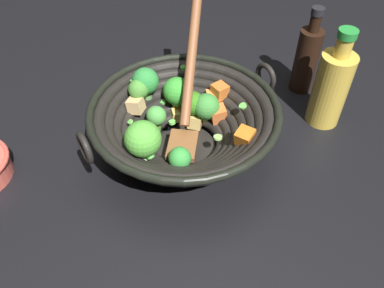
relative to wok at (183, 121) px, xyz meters
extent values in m
plane|color=black|center=(0.00, 0.00, -0.07)|extent=(4.00, 4.00, 0.00)
cylinder|color=black|center=(0.00, 0.00, -0.07)|extent=(0.11, 0.11, 0.01)
torus|color=black|center=(0.00, 0.00, -0.05)|extent=(0.16, 0.16, 0.02)
torus|color=black|center=(0.00, 0.00, -0.04)|extent=(0.19, 0.19, 0.02)
torus|color=black|center=(0.00, 0.00, -0.03)|extent=(0.21, 0.21, 0.02)
torus|color=black|center=(0.00, 0.00, -0.01)|extent=(0.24, 0.24, 0.02)
torus|color=black|center=(0.00, 0.00, 0.00)|extent=(0.27, 0.27, 0.02)
torus|color=black|center=(0.00, 0.00, 0.01)|extent=(0.29, 0.29, 0.02)
torus|color=black|center=(0.00, 0.00, 0.02)|extent=(0.32, 0.32, 0.02)
torus|color=black|center=(0.00, 0.00, 0.03)|extent=(0.33, 0.33, 0.01)
torus|color=black|center=(-0.03, 0.18, 0.03)|extent=(0.05, 0.02, 0.05)
torus|color=black|center=(0.02, -0.18, 0.03)|extent=(0.05, 0.02, 0.05)
cylinder|color=#79B15D|center=(-0.05, 0.09, 0.00)|extent=(0.04, 0.04, 0.02)
sphere|color=green|center=(-0.05, 0.09, 0.03)|extent=(0.06, 0.06, 0.06)
cylinder|color=#72AA52|center=(0.08, -0.02, -0.02)|extent=(0.03, 0.03, 0.02)
sphere|color=green|center=(0.08, -0.02, 0.01)|extent=(0.05, 0.05, 0.05)
cylinder|color=#578F49|center=(0.10, 0.04, 0.00)|extent=(0.03, 0.02, 0.02)
sphere|color=#2B8137|center=(0.10, 0.04, 0.03)|extent=(0.05, 0.05, 0.05)
cylinder|color=#84B758|center=(-0.07, 0.03, -0.04)|extent=(0.02, 0.02, 0.01)
sphere|color=#338D38|center=(-0.07, 0.03, -0.02)|extent=(0.04, 0.04, 0.04)
cylinder|color=#6BAB3F|center=(0.04, 0.04, -0.03)|extent=(0.02, 0.02, 0.02)
sphere|color=#45933E|center=(0.04, 0.04, -0.01)|extent=(0.04, 0.04, 0.04)
cylinder|color=#74B750|center=(0.05, -0.04, -0.03)|extent=(0.02, 0.02, 0.02)
sphere|color=#347319|center=(0.05, -0.04, -0.01)|extent=(0.05, 0.05, 0.05)
cylinder|color=#87AF56|center=(0.03, -0.06, -0.04)|extent=(0.02, 0.02, 0.02)
sphere|color=#398235|center=(0.03, -0.06, -0.01)|extent=(0.05, 0.05, 0.05)
cylinder|color=#6A9D45|center=(0.09, 0.05, 0.00)|extent=(0.02, 0.02, 0.01)
sphere|color=#458632|center=(0.09, 0.05, 0.03)|extent=(0.04, 0.04, 0.04)
cube|color=orange|center=(-0.09, -0.08, 0.01)|extent=(0.04, 0.04, 0.03)
cube|color=#CA8236|center=(0.07, -0.02, -0.03)|extent=(0.03, 0.03, 0.02)
cube|color=tan|center=(0.07, 0.07, 0.01)|extent=(0.04, 0.04, 0.03)
cube|color=#E5BC65|center=(0.04, -0.04, -0.04)|extent=(0.04, 0.04, 0.03)
cube|color=#D16627|center=(0.05, -0.09, 0.01)|extent=(0.03, 0.03, 0.03)
cube|color=#CD642E|center=(0.02, -0.08, -0.02)|extent=(0.03, 0.04, 0.03)
cube|color=#E0BD5F|center=(0.06, -0.01, -0.04)|extent=(0.02, 0.03, 0.02)
cube|color=orange|center=(0.05, -0.08, -0.01)|extent=(0.03, 0.03, 0.03)
cylinder|color=#56B247|center=(0.08, 0.01, -0.02)|extent=(0.01, 0.01, 0.01)
cylinder|color=#56B247|center=(0.11, -0.04, 0.03)|extent=(0.01, 0.01, 0.01)
cylinder|color=#6BC651|center=(0.03, 0.09, 0.01)|extent=(0.01, 0.01, 0.01)
cylinder|color=#6BC651|center=(0.03, 0.01, -0.02)|extent=(0.02, 0.01, 0.01)
cylinder|color=#56B247|center=(0.10, 0.06, 0.03)|extent=(0.02, 0.02, 0.01)
cylinder|color=#6BC651|center=(-0.03, -0.10, 0.02)|extent=(0.02, 0.02, 0.01)
cylinder|color=#99D166|center=(-0.05, -0.04, -0.01)|extent=(0.02, 0.02, 0.01)
cylinder|color=#56B247|center=(-0.06, 0.08, 0.01)|extent=(0.02, 0.02, 0.01)
cube|color=brown|center=(-0.03, 0.01, -0.03)|extent=(0.09, 0.08, 0.01)
cylinder|color=brown|center=(0.09, -0.05, 0.08)|extent=(0.20, 0.13, 0.18)
cylinder|color=black|center=(0.07, -0.31, 0.00)|extent=(0.05, 0.05, 0.14)
cylinder|color=black|center=(0.07, -0.31, 0.09)|extent=(0.02, 0.02, 0.03)
cylinder|color=black|center=(0.07, -0.31, 0.11)|extent=(0.03, 0.03, 0.01)
cylinder|color=gold|center=(-0.03, -0.29, 0.00)|extent=(0.07, 0.07, 0.15)
cylinder|color=gold|center=(-0.03, -0.29, 0.10)|extent=(0.03, 0.03, 0.04)
cylinder|color=#238433|center=(-0.03, -0.29, 0.12)|extent=(0.03, 0.03, 0.01)
camera|label=1|loc=(-0.48, 0.19, 0.46)|focal=36.31mm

